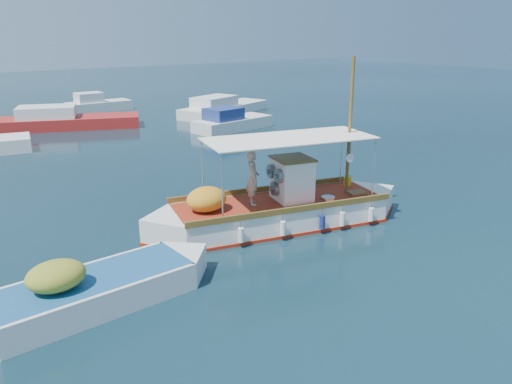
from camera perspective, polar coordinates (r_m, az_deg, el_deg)
ground at (r=17.69m, az=3.19°, el=-4.08°), size 160.00×160.00×0.00m
fishing_caique at (r=17.75m, az=2.45°, el=-2.14°), size 9.53×4.37×6.00m
dinghy at (r=13.43m, az=-18.30°, el=-10.94°), size 6.80×2.12×1.66m
bg_boat_n at (r=38.12m, az=-21.00°, el=7.55°), size 9.89×6.17×1.80m
bg_boat_ne at (r=35.07m, az=-2.89°, el=7.90°), size 6.04×3.03×1.80m
bg_boat_e at (r=41.59m, az=-3.86°, el=9.48°), size 9.14×5.25×1.80m
bg_boat_far_n at (r=45.62m, az=-17.71°, el=9.44°), size 5.33×2.04×1.80m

